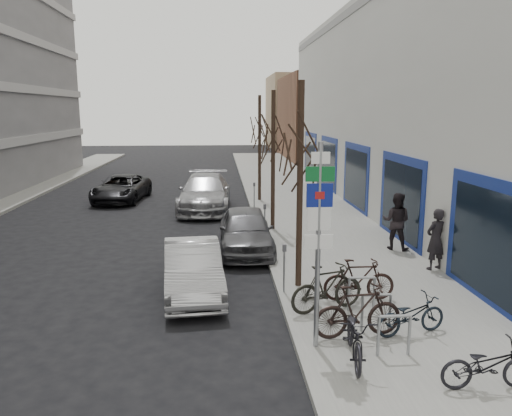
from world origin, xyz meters
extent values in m
plane|color=black|center=(0.00, 0.00, 0.00)|extent=(120.00, 120.00, 0.00)
cube|color=slate|center=(4.50, 10.00, 0.07)|extent=(5.00, 70.00, 0.15)
cube|color=brown|center=(13.00, 40.00, 4.00)|extent=(12.00, 14.00, 8.00)
cube|color=#937A5B|center=(13.50, 55.00, 4.50)|extent=(13.00, 12.00, 9.00)
cylinder|color=gray|center=(2.40, 0.00, 2.10)|extent=(0.10, 0.10, 4.20)
cube|color=white|center=(2.40, -0.03, 3.90)|extent=(0.35, 0.03, 0.22)
cube|color=#0C5926|center=(2.40, -0.03, 3.60)|extent=(0.55, 0.03, 0.28)
cube|color=navy|center=(2.40, -0.03, 3.20)|extent=(0.50, 0.03, 0.45)
cube|color=maroon|center=(2.40, -0.04, 3.20)|extent=(0.18, 0.02, 0.14)
cube|color=white|center=(2.40, -0.03, 2.75)|extent=(0.45, 0.03, 0.45)
cube|color=white|center=(2.40, -0.03, 2.30)|extent=(0.55, 0.03, 0.28)
cylinder|color=gray|center=(3.50, -0.50, 0.55)|extent=(0.06, 0.06, 0.80)
cylinder|color=gray|center=(4.10, -0.50, 0.55)|extent=(0.06, 0.06, 0.80)
cylinder|color=gray|center=(3.80, -0.50, 0.95)|extent=(0.60, 0.06, 0.06)
cylinder|color=gray|center=(3.50, 0.60, 0.55)|extent=(0.06, 0.06, 0.80)
cylinder|color=gray|center=(4.10, 0.60, 0.55)|extent=(0.06, 0.06, 0.80)
cylinder|color=gray|center=(3.80, 0.60, 0.95)|extent=(0.60, 0.06, 0.06)
cylinder|color=gray|center=(3.50, 1.70, 0.55)|extent=(0.06, 0.06, 0.80)
cylinder|color=gray|center=(4.10, 1.70, 0.55)|extent=(0.06, 0.06, 0.80)
cylinder|color=gray|center=(3.80, 1.70, 0.95)|extent=(0.60, 0.06, 0.06)
cylinder|color=black|center=(2.60, 3.50, 2.75)|extent=(0.16, 0.16, 5.50)
cylinder|color=black|center=(2.60, 10.00, 2.75)|extent=(0.16, 0.16, 5.50)
cylinder|color=black|center=(2.60, 16.50, 2.75)|extent=(0.16, 0.16, 5.50)
cylinder|color=gray|center=(2.15, 3.00, 0.70)|extent=(0.05, 0.05, 1.10)
cube|color=#3F3F44|center=(2.15, 3.00, 1.33)|extent=(0.10, 0.08, 0.18)
cylinder|color=gray|center=(2.15, 8.50, 0.70)|extent=(0.05, 0.05, 1.10)
cube|color=#3F3F44|center=(2.15, 8.50, 1.33)|extent=(0.10, 0.08, 0.18)
cylinder|color=gray|center=(2.15, 14.00, 0.70)|extent=(0.05, 0.05, 1.10)
cube|color=#3F3F44|center=(2.15, 14.00, 1.33)|extent=(0.10, 0.08, 0.18)
imported|color=black|center=(3.02, -0.61, 0.70)|extent=(0.80, 1.87, 1.11)
imported|color=black|center=(3.33, 0.33, 0.73)|extent=(1.95, 0.78, 1.15)
imported|color=black|center=(4.48, 0.38, 0.64)|extent=(1.68, 0.88, 0.98)
imported|color=black|center=(2.99, 1.73, 0.73)|extent=(1.98, 1.17, 1.16)
imported|color=black|center=(4.98, -1.74, 0.65)|extent=(1.63, 0.51, 0.99)
imported|color=black|center=(3.91, 2.31, 0.69)|extent=(1.79, 0.54, 1.08)
imported|color=#A5A6AA|center=(-0.20, 3.47, 0.68)|extent=(1.82, 4.24, 1.36)
imported|color=#515056|center=(1.40, 7.35, 0.75)|extent=(1.78, 4.41, 1.50)
imported|color=gray|center=(-0.18, 14.71, 0.85)|extent=(2.61, 5.93, 1.69)
imported|color=black|center=(-4.68, 17.52, 0.68)|extent=(2.76, 5.13, 1.37)
imported|color=black|center=(6.80, 4.56, 1.06)|extent=(0.78, 0.66, 1.82)
imported|color=black|center=(6.41, 6.77, 1.12)|extent=(0.87, 0.79, 1.95)
camera|label=1|loc=(0.54, -9.11, 4.77)|focal=35.00mm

